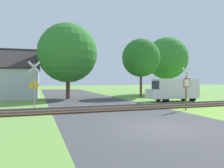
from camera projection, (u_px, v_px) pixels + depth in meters
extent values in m
plane|color=#6B9942|center=(157.00, 128.00, 9.56)|extent=(160.00, 160.00, 0.00)
cube|color=#424244|center=(137.00, 120.00, 11.45)|extent=(8.20, 80.00, 0.01)
cube|color=#422D1E|center=(110.00, 109.00, 15.72)|extent=(60.00, 2.60, 0.10)
cube|color=slate|center=(107.00, 106.00, 16.40)|extent=(60.00, 0.08, 0.12)
cube|color=slate|center=(113.00, 108.00, 15.04)|extent=(60.00, 0.08, 0.12)
cylinder|color=brown|center=(186.00, 91.00, 15.19)|extent=(0.10, 0.10, 2.71)
cube|color=red|center=(187.00, 83.00, 15.12)|extent=(0.60, 0.12, 0.60)
cube|color=white|center=(187.00, 83.00, 15.10)|extent=(0.49, 0.09, 0.49)
cube|color=white|center=(187.00, 73.00, 15.11)|extent=(0.87, 0.17, 0.88)
cube|color=white|center=(187.00, 73.00, 15.11)|extent=(0.87, 0.17, 0.88)
cylinder|color=#9E9EA5|center=(34.00, 86.00, 15.67)|extent=(0.09, 0.09, 3.29)
cube|color=white|center=(34.00, 67.00, 15.70)|extent=(0.88, 0.09, 0.88)
cube|color=white|center=(34.00, 67.00, 15.70)|extent=(0.88, 0.09, 0.88)
cylinder|color=yellow|center=(34.00, 85.00, 15.73)|extent=(0.64, 0.08, 0.64)
cube|color=#B7B7BC|center=(5.00, 83.00, 25.02)|extent=(7.39, 6.58, 3.44)
cube|color=#332D2D|center=(2.00, 58.00, 23.46)|extent=(7.64, 3.84, 2.49)
cube|color=#332D2D|center=(7.00, 60.00, 26.49)|extent=(7.64, 3.84, 2.49)
cube|color=brown|center=(23.00, 58.00, 25.54)|extent=(0.52, 0.52, 1.10)
cylinder|color=#513823|center=(167.00, 84.00, 33.60)|extent=(0.47, 0.47, 3.06)
sphere|color=#337A2D|center=(167.00, 58.00, 33.54)|extent=(6.46, 6.46, 6.46)
cylinder|color=#513823|center=(68.00, 87.00, 24.54)|extent=(0.45, 0.45, 2.67)
sphere|color=#337A2D|center=(68.00, 53.00, 24.48)|extent=(6.65, 6.65, 6.65)
cylinder|color=#513823|center=(141.00, 85.00, 27.31)|extent=(0.30, 0.30, 3.11)
sphere|color=#286B23|center=(141.00, 58.00, 27.25)|extent=(4.77, 4.77, 4.77)
cube|color=white|center=(175.00, 88.00, 21.46)|extent=(4.34, 2.24, 1.90)
cube|color=white|center=(152.00, 94.00, 20.86)|extent=(0.85, 1.86, 0.90)
cube|color=#19232D|center=(156.00, 85.00, 20.94)|extent=(0.17, 1.61, 0.85)
cube|color=navy|center=(170.00, 91.00, 22.39)|extent=(3.77, 0.32, 0.16)
cylinder|color=black|center=(158.00, 98.00, 21.88)|extent=(0.69, 0.24, 0.68)
cylinder|color=black|center=(166.00, 99.00, 20.37)|extent=(0.69, 0.24, 0.68)
cylinder|color=black|center=(183.00, 97.00, 22.58)|extent=(0.69, 0.24, 0.68)
cylinder|color=black|center=(192.00, 98.00, 21.07)|extent=(0.69, 0.24, 0.68)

